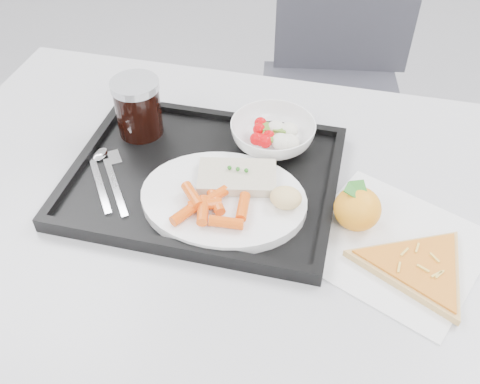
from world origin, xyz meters
TOP-DOWN VIEW (x-y plane):
  - table at (0.00, 0.30)m, footprint 1.20×0.80m
  - chair at (0.08, 1.14)m, footprint 0.48×0.48m
  - tray at (-0.09, 0.34)m, footprint 0.45×0.35m
  - dinner_plate at (-0.04, 0.28)m, footprint 0.27×0.27m
  - fish_fillet at (-0.03, 0.32)m, footprint 0.14×0.10m
  - bread_roll at (0.06, 0.29)m, footprint 0.05×0.05m
  - salad_bowl at (0.01, 0.45)m, footprint 0.15×0.15m
  - cola_glass at (-0.24, 0.43)m, footprint 0.09×0.09m
  - cutlery at (-0.26, 0.31)m, footprint 0.13×0.16m
  - napkin at (0.23, 0.27)m, footprint 0.33×0.32m
  - tangerine at (0.17, 0.30)m, footprint 0.08×0.08m
  - pizza_slice at (0.27, 0.23)m, footprint 0.23×0.23m
  - carrot_pile at (-0.05, 0.24)m, footprint 0.12×0.09m
  - salad_contents at (0.02, 0.43)m, footprint 0.09×0.07m

SIDE VIEW (x-z plane):
  - chair at x=0.08m, z-range 0.07..1.00m
  - table at x=0.00m, z-range 0.31..1.06m
  - napkin at x=0.23m, z-range 0.75..0.75m
  - tray at x=-0.09m, z-range 0.75..0.77m
  - pizza_slice at x=0.27m, z-range 0.75..0.77m
  - cutlery at x=-0.26m, z-range 0.76..0.77m
  - dinner_plate at x=-0.04m, z-range 0.77..0.78m
  - tangerine at x=0.17m, z-range 0.75..0.82m
  - salad_bowl at x=0.01m, z-range 0.77..0.81m
  - fish_fillet at x=-0.03m, z-range 0.78..0.80m
  - carrot_pile at x=-0.05m, z-range 0.78..0.81m
  - bread_roll at x=0.06m, z-range 0.78..0.81m
  - salad_contents at x=0.02m, z-range 0.79..0.81m
  - cola_glass at x=-0.24m, z-range 0.77..0.88m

